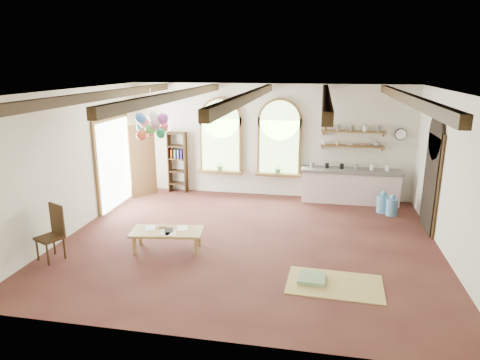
% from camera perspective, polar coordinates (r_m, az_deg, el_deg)
% --- Properties ---
extents(floor, '(8.00, 8.00, 0.00)m').
position_cam_1_polar(floor, '(9.39, 1.11, -8.14)').
color(floor, '#552C23').
rests_on(floor, ground).
extents(ceiling_beams, '(6.20, 6.80, 0.18)m').
position_cam_1_polar(ceiling_beams, '(8.64, 1.22, 11.08)').
color(ceiling_beams, '#392412').
rests_on(ceiling_beams, ceiling).
extents(window_left, '(1.30, 0.28, 2.20)m').
position_cam_1_polar(window_left, '(12.43, -2.59, 5.54)').
color(window_left, brown).
rests_on(window_left, floor).
extents(window_right, '(1.30, 0.28, 2.20)m').
position_cam_1_polar(window_right, '(12.16, 5.26, 5.27)').
color(window_right, brown).
rests_on(window_right, floor).
extents(left_doorway, '(0.10, 1.90, 2.50)m').
position_cam_1_polar(left_doorway, '(11.90, -16.45, 2.11)').
color(left_doorway, brown).
rests_on(left_doorway, floor).
extents(right_doorway, '(0.10, 1.30, 2.40)m').
position_cam_1_polar(right_doorway, '(10.64, 24.06, -0.40)').
color(right_doorway, black).
rests_on(right_doorway, floor).
extents(kitchen_counter, '(2.68, 0.62, 0.94)m').
position_cam_1_polar(kitchen_counter, '(12.18, 14.43, -0.73)').
color(kitchen_counter, '#FAD4D6').
rests_on(kitchen_counter, floor).
extents(wall_shelf_lower, '(1.70, 0.24, 0.04)m').
position_cam_1_polar(wall_shelf_lower, '(12.11, 14.72, 4.39)').
color(wall_shelf_lower, brown).
rests_on(wall_shelf_lower, wall_back).
extents(wall_shelf_upper, '(1.70, 0.24, 0.04)m').
position_cam_1_polar(wall_shelf_upper, '(12.04, 14.85, 6.26)').
color(wall_shelf_upper, brown).
rests_on(wall_shelf_upper, wall_back).
extents(wall_clock, '(0.32, 0.04, 0.32)m').
position_cam_1_polar(wall_clock, '(12.27, 20.66, 5.71)').
color(wall_clock, black).
rests_on(wall_clock, wall_back).
extents(bookshelf, '(0.53, 0.32, 1.80)m').
position_cam_1_polar(bookshelf, '(12.83, -8.33, 2.36)').
color(bookshelf, '#392412').
rests_on(bookshelf, floor).
extents(coffee_table, '(1.54, 0.88, 0.42)m').
position_cam_1_polar(coffee_table, '(8.99, -9.71, -6.94)').
color(coffee_table, '#A2884A').
rests_on(coffee_table, floor).
extents(side_chair, '(0.58, 0.58, 1.10)m').
position_cam_1_polar(side_chair, '(9.22, -23.82, -7.83)').
color(side_chair, '#392412').
rests_on(side_chair, floor).
extents(floor_mat, '(1.69, 1.09, 0.02)m').
position_cam_1_polar(floor_mat, '(7.86, 12.50, -13.42)').
color(floor_mat, tan).
rests_on(floor_mat, floor).
extents(floor_cushion, '(0.50, 0.50, 0.08)m').
position_cam_1_polar(floor_cushion, '(7.90, 9.53, -12.82)').
color(floor_cushion, gray).
rests_on(floor_cushion, floor).
extents(water_jug_a, '(0.30, 0.30, 0.58)m').
position_cam_1_polar(water_jug_a, '(11.66, 18.48, -2.91)').
color(water_jug_a, '#5791BA').
rests_on(water_jug_a, floor).
extents(water_jug_b, '(0.29, 0.29, 0.56)m').
position_cam_1_polar(water_jug_b, '(11.50, 19.59, -3.31)').
color(water_jug_b, '#5791BA').
rests_on(water_jug_b, floor).
extents(balloon_cluster, '(0.90, 0.90, 1.15)m').
position_cam_1_polar(balloon_cluster, '(10.15, -11.63, 7.14)').
color(balloon_cluster, white).
rests_on(balloon_cluster, floor).
extents(table_book, '(0.28, 0.31, 0.02)m').
position_cam_1_polar(table_book, '(9.21, -10.93, -6.05)').
color(table_book, olive).
rests_on(table_book, coffee_table).
extents(tablet, '(0.22, 0.27, 0.01)m').
position_cam_1_polar(tablet, '(8.96, -9.51, -6.63)').
color(tablet, black).
rests_on(tablet, coffee_table).
extents(potted_plant_left, '(0.27, 0.23, 0.30)m').
position_cam_1_polar(potted_plant_left, '(12.49, -2.66, 1.92)').
color(potted_plant_left, '#598C4C').
rests_on(potted_plant_left, window_left).
extents(potted_plant_right, '(0.27, 0.23, 0.30)m').
position_cam_1_polar(potted_plant_right, '(12.22, 5.13, 1.57)').
color(potted_plant_right, '#598C4C').
rests_on(potted_plant_right, window_right).
extents(shelf_cup_a, '(0.12, 0.10, 0.10)m').
position_cam_1_polar(shelf_cup_a, '(12.07, 11.18, 4.90)').
color(shelf_cup_a, white).
rests_on(shelf_cup_a, wall_shelf_lower).
extents(shelf_cup_b, '(0.10, 0.10, 0.09)m').
position_cam_1_polar(shelf_cup_b, '(12.08, 12.84, 4.80)').
color(shelf_cup_b, beige).
rests_on(shelf_cup_b, wall_shelf_lower).
extents(shelf_bowl_a, '(0.22, 0.22, 0.05)m').
position_cam_1_polar(shelf_bowl_a, '(12.10, 14.50, 4.62)').
color(shelf_bowl_a, beige).
rests_on(shelf_bowl_a, wall_shelf_lower).
extents(shelf_bowl_b, '(0.20, 0.20, 0.06)m').
position_cam_1_polar(shelf_bowl_b, '(12.13, 16.15, 4.55)').
color(shelf_bowl_b, '#8C664C').
rests_on(shelf_bowl_b, wall_shelf_lower).
extents(shelf_vase, '(0.18, 0.18, 0.19)m').
position_cam_1_polar(shelf_vase, '(12.15, 17.82, 4.75)').
color(shelf_vase, slate).
rests_on(shelf_vase, wall_shelf_lower).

